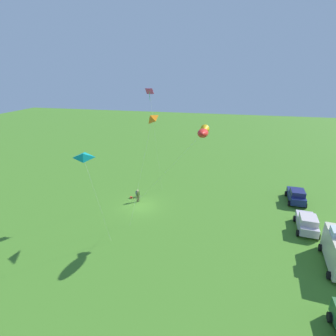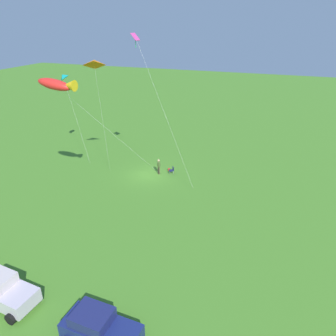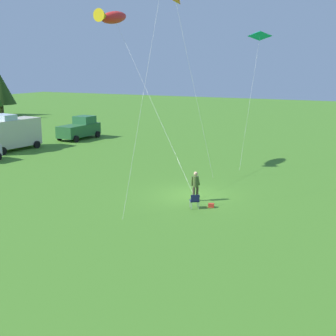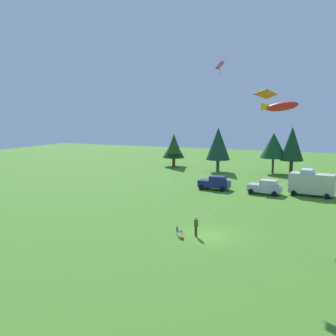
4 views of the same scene
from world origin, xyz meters
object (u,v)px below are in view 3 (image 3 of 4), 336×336
Objects in this scene: van_camper_beige at (10,132)px; kite_large_fish at (111,17)px; folding_chair at (195,200)px; truck_green_flatbed at (80,128)px; person_kite_flyer at (196,184)px; kite_delta_teal at (260,34)px; backpack_on_grass at (211,205)px.

kite_large_fish is (-2.57, -12.82, 9.34)m from van_camper_beige.
truck_green_flatbed reaches higher than folding_chair.
person_kite_flyer is 0.34× the size of truck_green_flatbed.
kite_large_fish is at bearing 125.35° from kite_delta_teal.
kite_large_fish is at bearing 84.94° from van_camper_beige.
folding_chair is 0.15× the size of van_camper_beige.
folding_chair is at bearing -125.11° from kite_large_fish.
person_kite_flyer is 5.44× the size of backpack_on_grass.
van_camper_beige is 8.40m from truck_green_flatbed.
folding_chair is 26.73m from truck_green_flatbed.
person_kite_flyer reaches higher than folding_chair.
kite_delta_teal is (12.85, 0.26, 9.44)m from folding_chair.
folding_chair reaches higher than backpack_on_grass.
backpack_on_grass is 0.03× the size of kite_large_fish.
van_camper_beige is (7.67, 21.52, 0.62)m from person_kite_flyer.
kite_delta_teal is at bearing -99.83° from truck_green_flatbed.
person_kite_flyer is 0.15× the size of kite_large_fish.
kite_large_fish is at bearing 21.27° from folding_chair.
person_kite_flyer is 1.58m from folding_chair.
backpack_on_grass is 0.06× the size of van_camper_beige.
person_kite_flyer is 14.52m from kite_delta_teal.
kite_large_fish is 1.12× the size of kite_delta_teal.
kite_delta_teal is (-4.42, -20.13, 8.82)m from truck_green_flatbed.
backpack_on_grass is 24.35m from van_camper_beige.
kite_delta_teal reaches higher than backpack_on_grass.
kite_delta_teal is (3.80, -21.80, 8.28)m from van_camper_beige.
kite_large_fish is at bearing 14.51° from person_kite_flyer.
kite_delta_teal is at bearing -54.65° from kite_large_fish.
folding_chair is 15.95m from kite_delta_teal.
van_camper_beige is at bearing 78.68° from kite_large_fish.
backpack_on_grass is at bearing -166.02° from person_kite_flyer.
kite_delta_teal is (12.23, 0.99, 9.81)m from backpack_on_grass.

